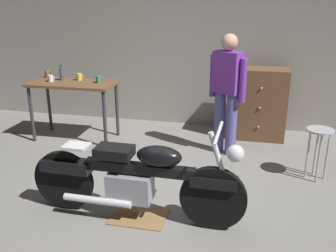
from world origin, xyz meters
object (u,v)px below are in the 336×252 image
at_px(motorcycle, 136,177).
at_px(mug_green_speckled, 99,79).
at_px(person_standing, 227,89).
at_px(mug_yellow_tall, 79,77).
at_px(wooden_dresser, 259,104).
at_px(bottle, 62,74).
at_px(mug_white_ceramic, 51,78).
at_px(shop_stool, 319,140).
at_px(mug_brown_stoneware, 47,74).

relative_size(motorcycle, mug_green_speckled, 19.49).
distance_m(person_standing, mug_yellow_tall, 2.28).
bearing_deg(wooden_dresser, mug_yellow_tall, -169.45).
height_order(wooden_dresser, bottle, bottle).
bearing_deg(motorcycle, mug_green_speckled, 121.85).
height_order(motorcycle, wooden_dresser, wooden_dresser).
xyz_separation_m(wooden_dresser, bottle, (-3.00, -0.56, 0.45)).
bearing_deg(mug_yellow_tall, mug_white_ceramic, -154.83).
xyz_separation_m(shop_stool, mug_yellow_tall, (-3.42, 0.78, 0.46)).
relative_size(motorcycle, person_standing, 1.31).
xyz_separation_m(wooden_dresser, mug_brown_stoneware, (-3.33, -0.42, 0.41)).
bearing_deg(bottle, mug_yellow_tall, 11.94).
bearing_deg(mug_brown_stoneware, bottle, -23.83).
xyz_separation_m(motorcycle, mug_yellow_tall, (-1.54, 2.09, 0.50)).
bearing_deg(bottle, shop_stool, -11.18).
xyz_separation_m(mug_green_speckled, mug_brown_stoneware, (-0.95, 0.19, 0.00)).
xyz_separation_m(person_standing, mug_white_ceramic, (-2.65, 0.03, 0.02)).
height_order(mug_green_speckled, mug_yellow_tall, mug_yellow_tall).
relative_size(person_standing, wooden_dresser, 1.52).
xyz_separation_m(wooden_dresser, mug_yellow_tall, (-2.73, -0.51, 0.40)).
distance_m(person_standing, mug_brown_stoneware, 2.87).
relative_size(motorcycle, mug_yellow_tall, 18.43).
bearing_deg(bottle, mug_green_speckled, -4.01).
height_order(mug_green_speckled, mug_brown_stoneware, mug_brown_stoneware).
xyz_separation_m(shop_stool, bottle, (-3.69, 0.73, 0.50)).
height_order(mug_white_ceramic, mug_brown_stoneware, mug_brown_stoneware).
bearing_deg(mug_yellow_tall, mug_green_speckled, -15.56).
xyz_separation_m(motorcycle, wooden_dresser, (1.19, 2.60, 0.10)).
height_order(motorcycle, person_standing, person_standing).
relative_size(person_standing, mug_yellow_tall, 14.05).
bearing_deg(bottle, mug_white_ceramic, -133.80).
xyz_separation_m(mug_brown_stoneware, bottle, (0.33, -0.15, 0.04)).
distance_m(motorcycle, mug_brown_stoneware, 3.09).
distance_m(person_standing, mug_white_ceramic, 2.65).
relative_size(mug_white_ceramic, mug_brown_stoneware, 1.03).
xyz_separation_m(mug_green_speckled, bottle, (-0.62, 0.04, 0.04)).
height_order(wooden_dresser, mug_yellow_tall, wooden_dresser).
bearing_deg(mug_brown_stoneware, mug_white_ceramic, -52.11).
xyz_separation_m(shop_stool, wooden_dresser, (-0.69, 1.29, 0.05)).
relative_size(mug_green_speckled, mug_yellow_tall, 0.95).
xyz_separation_m(mug_white_ceramic, mug_brown_stoneware, (-0.21, 0.27, 0.01)).
height_order(motorcycle, mug_green_speckled, mug_green_speckled).
distance_m(motorcycle, mug_green_speckled, 2.37).
distance_m(shop_stool, bottle, 3.79).
bearing_deg(motorcycle, wooden_dresser, 66.45).
xyz_separation_m(mug_green_speckled, mug_yellow_tall, (-0.36, 0.10, 0.00)).
distance_m(wooden_dresser, mug_brown_stoneware, 3.38).
relative_size(mug_green_speckled, bottle, 0.47).
distance_m(wooden_dresser, mug_green_speckled, 2.49).
bearing_deg(wooden_dresser, mug_white_ceramic, -167.54).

